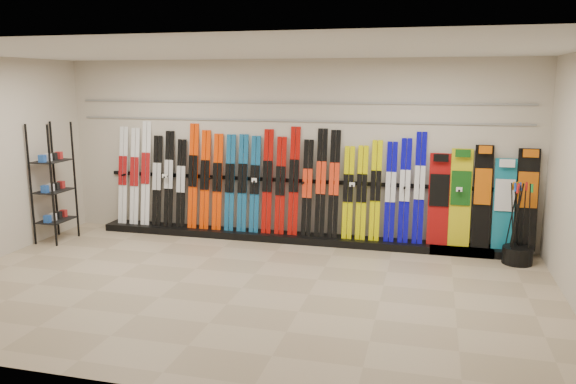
# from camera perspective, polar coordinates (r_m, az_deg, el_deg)

# --- Properties ---
(floor) EXTENTS (8.00, 8.00, 0.00)m
(floor) POSITION_cam_1_polar(r_m,az_deg,el_deg) (7.42, -4.71, -9.70)
(floor) COLOR tan
(floor) RESTS_ON ground
(back_wall) EXTENTS (8.00, 0.00, 8.00)m
(back_wall) POSITION_cam_1_polar(r_m,az_deg,el_deg) (9.39, 0.14, 4.22)
(back_wall) COLOR beige
(back_wall) RESTS_ON floor
(ceiling) EXTENTS (8.00, 8.00, 0.00)m
(ceiling) POSITION_cam_1_polar(r_m,az_deg,el_deg) (6.94, -5.12, 14.12)
(ceiling) COLOR silver
(ceiling) RESTS_ON back_wall
(ski_rack_base) EXTENTS (8.00, 0.40, 0.12)m
(ski_rack_base) POSITION_cam_1_polar(r_m,az_deg,el_deg) (9.42, 1.14, -4.71)
(ski_rack_base) COLOR black
(ski_rack_base) RESTS_ON floor
(skis) EXTENTS (5.37, 0.28, 1.83)m
(skis) POSITION_cam_1_polar(r_m,az_deg,el_deg) (9.46, -2.85, 0.90)
(skis) COLOR white
(skis) RESTS_ON ski_rack_base
(snowboards) EXTENTS (1.60, 0.24, 1.57)m
(snowboards) POSITION_cam_1_polar(r_m,az_deg,el_deg) (9.10, 19.10, -0.71)
(snowboards) COLOR #990C0C
(snowboards) RESTS_ON ski_rack_base
(accessory_rack) EXTENTS (0.40, 0.60, 1.98)m
(accessory_rack) POSITION_cam_1_polar(r_m,az_deg,el_deg) (10.08, -22.74, 0.88)
(accessory_rack) COLOR black
(accessory_rack) RESTS_ON floor
(pole_bin) EXTENTS (0.43, 0.43, 0.25)m
(pole_bin) POSITION_cam_1_polar(r_m,az_deg,el_deg) (8.96, 22.27, -5.97)
(pole_bin) COLOR black
(pole_bin) RESTS_ON floor
(ski_poles) EXTENTS (0.34, 0.37, 1.18)m
(ski_poles) POSITION_cam_1_polar(r_m,az_deg,el_deg) (8.87, 22.23, -2.89)
(ski_poles) COLOR black
(ski_poles) RESTS_ON pole_bin
(slatwall_rail_0) EXTENTS (7.60, 0.02, 0.03)m
(slatwall_rail_0) POSITION_cam_1_polar(r_m,az_deg,el_deg) (9.33, 0.12, 7.26)
(slatwall_rail_0) COLOR gray
(slatwall_rail_0) RESTS_ON back_wall
(slatwall_rail_1) EXTENTS (7.60, 0.02, 0.03)m
(slatwall_rail_1) POSITION_cam_1_polar(r_m,az_deg,el_deg) (9.31, 0.12, 9.10)
(slatwall_rail_1) COLOR gray
(slatwall_rail_1) RESTS_ON back_wall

